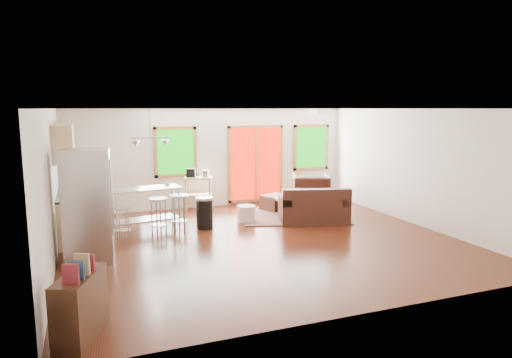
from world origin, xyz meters
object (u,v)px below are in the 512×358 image
object	(u,v)px
rug	(294,216)
loveseat	(314,208)
coffee_table	(294,199)
island	(146,201)
armchair	(311,189)
ottoman	(275,203)
refrigerator	(88,206)
kitchen_cart	(197,182)

from	to	relation	value
rug	loveseat	world-z (taller)	loveseat
coffee_table	island	xyz separation A→B (m)	(-3.67, -0.36, 0.28)
rug	loveseat	xyz separation A→B (m)	(0.19, -0.68, 0.31)
coffee_table	armchair	world-z (taller)	armchair
ottoman	refrigerator	distance (m)	5.24
rug	armchair	xyz separation A→B (m)	(0.91, 0.87, 0.47)
coffee_table	ottoman	distance (m)	0.59
island	rug	bearing A→B (deg)	0.66
armchair	refrigerator	world-z (taller)	refrigerator
loveseat	ottoman	size ratio (longest dim) A/B	2.99
armchair	island	bearing A→B (deg)	33.53
ottoman	kitchen_cart	world-z (taller)	kitchen_cart
rug	refrigerator	distance (m)	5.09
island	refrigerator	bearing A→B (deg)	-124.71
ottoman	kitchen_cart	size ratio (longest dim) A/B	0.54
coffee_table	ottoman	bearing A→B (deg)	122.60
coffee_table	ottoman	size ratio (longest dim) A/B	1.89
rug	refrigerator	size ratio (longest dim) A/B	1.28
ottoman	island	world-z (taller)	island
ottoman	coffee_table	bearing A→B (deg)	-57.40
armchair	loveseat	bearing A→B (deg)	86.93
island	armchair	bearing A→B (deg)	11.57
loveseat	island	world-z (taller)	island
ottoman	kitchen_cart	xyz separation A→B (m)	(-1.85, 0.74, 0.55)
armchair	kitchen_cart	world-z (taller)	kitchen_cart
ottoman	island	bearing A→B (deg)	-166.08
rug	ottoman	xyz separation A→B (m)	(-0.16, 0.79, 0.18)
loveseat	kitchen_cart	size ratio (longest dim) A/B	1.61
ottoman	refrigerator	size ratio (longest dim) A/B	0.30
rug	loveseat	size ratio (longest dim) A/B	1.42
armchair	ottoman	distance (m)	1.11
loveseat	refrigerator	xyz separation A→B (m)	(-4.88, -1.04, 0.64)
rug	coffee_table	distance (m)	0.49
island	ottoman	bearing A→B (deg)	13.92
armchair	ottoman	xyz separation A→B (m)	(-1.07, -0.07, -0.29)
coffee_table	armchair	distance (m)	0.95
loveseat	refrigerator	size ratio (longest dim) A/B	0.90
rug	coffee_table	size ratio (longest dim) A/B	2.26
armchair	island	size ratio (longest dim) A/B	0.63
ottoman	kitchen_cart	distance (m)	2.07
ottoman	refrigerator	xyz separation A→B (m)	(-4.53, -2.52, 0.77)
coffee_table	kitchen_cart	world-z (taller)	kitchen_cart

